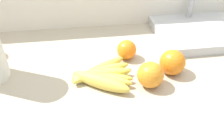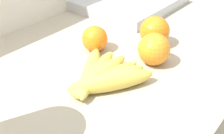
{
  "view_description": "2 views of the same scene",
  "coord_description": "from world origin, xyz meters",
  "px_view_note": "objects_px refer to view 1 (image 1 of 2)",
  "views": [
    {
      "loc": [
        -0.17,
        -0.63,
        1.41
      ],
      "look_at": [
        -0.09,
        -0.05,
        0.99
      ],
      "focal_mm": 36.37,
      "sensor_mm": 36.0,
      "label": 1
    },
    {
      "loc": [
        -0.51,
        -0.41,
        1.32
      ],
      "look_at": [
        -0.09,
        -0.06,
        0.97
      ],
      "focal_mm": 44.44,
      "sensor_mm": 36.0,
      "label": 2
    }
  ],
  "objects_px": {
    "orange_back_right": "(150,75)",
    "orange_back_left": "(172,62)",
    "banana_bunch": "(101,76)",
    "sink_basin": "(198,30)",
    "orange_center": "(127,50)"
  },
  "relations": [
    {
      "from": "orange_back_right",
      "to": "orange_back_left",
      "type": "relative_size",
      "value": 0.97
    },
    {
      "from": "banana_bunch",
      "to": "orange_back_left",
      "type": "xyz_separation_m",
      "value": [
        0.23,
        0.01,
        0.02
      ]
    },
    {
      "from": "orange_back_left",
      "to": "sink_basin",
      "type": "distance_m",
      "value": 0.32
    },
    {
      "from": "orange_back_left",
      "to": "orange_center",
      "type": "xyz_separation_m",
      "value": [
        -0.13,
        0.11,
        -0.01
      ]
    },
    {
      "from": "orange_back_left",
      "to": "sink_basin",
      "type": "relative_size",
      "value": 0.23
    },
    {
      "from": "orange_back_right",
      "to": "sink_basin",
      "type": "relative_size",
      "value": 0.23
    },
    {
      "from": "orange_center",
      "to": "sink_basin",
      "type": "xyz_separation_m",
      "value": [
        0.34,
        0.13,
        -0.01
      ]
    },
    {
      "from": "banana_bunch",
      "to": "orange_back_left",
      "type": "height_order",
      "value": "orange_back_left"
    },
    {
      "from": "orange_back_right",
      "to": "sink_basin",
      "type": "bearing_deg",
      "value": 44.7
    },
    {
      "from": "orange_center",
      "to": "orange_back_right",
      "type": "bearing_deg",
      "value": -75.64
    },
    {
      "from": "sink_basin",
      "to": "orange_back_right",
      "type": "bearing_deg",
      "value": -135.3
    },
    {
      "from": "orange_back_left",
      "to": "orange_center",
      "type": "relative_size",
      "value": 1.2
    },
    {
      "from": "banana_bunch",
      "to": "orange_back_right",
      "type": "distance_m",
      "value": 0.15
    },
    {
      "from": "banana_bunch",
      "to": "orange_back_left",
      "type": "bearing_deg",
      "value": 2.15
    },
    {
      "from": "banana_bunch",
      "to": "orange_back_left",
      "type": "distance_m",
      "value": 0.23
    }
  ]
}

